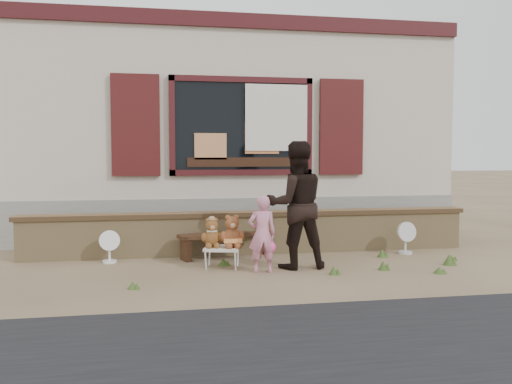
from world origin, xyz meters
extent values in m
plane|color=brown|center=(0.00, 0.00, 0.00)|extent=(80.00, 80.00, 0.00)
cube|color=#B7A894|center=(0.00, 4.50, 2.40)|extent=(8.00, 5.00, 3.20)
cube|color=gray|center=(0.00, 4.50, 0.40)|extent=(8.04, 5.04, 0.80)
cube|color=black|center=(0.00, 1.97, 2.05)|extent=(2.30, 0.04, 1.50)
cube|color=#3D1214|center=(0.00, 1.95, 2.85)|extent=(2.50, 0.08, 0.10)
cube|color=#3D1214|center=(0.00, 1.95, 1.25)|extent=(2.50, 0.08, 0.10)
cube|color=#3D1214|center=(-1.20, 1.95, 2.05)|extent=(0.10, 0.08, 1.70)
cube|color=#3D1214|center=(1.20, 1.95, 2.05)|extent=(0.10, 0.08, 1.70)
cube|color=#3F1211|center=(-1.80, 1.94, 2.05)|extent=(0.80, 0.07, 1.70)
cube|color=#3F1211|center=(1.80, 1.94, 2.05)|extent=(0.80, 0.07, 1.70)
cube|color=silver|center=(0.60, 1.90, 2.20)|extent=(1.10, 0.02, 1.15)
cube|color=#3D1214|center=(0.00, 1.98, 3.85)|extent=(8.00, 0.12, 0.25)
cube|color=black|center=(0.00, 1.94, 1.43)|extent=(1.90, 0.06, 0.16)
cube|color=tan|center=(-0.55, 1.94, 1.70)|extent=(0.55, 0.06, 0.45)
cube|color=#E08447|center=(0.35, 1.94, 1.85)|extent=(0.60, 0.06, 0.55)
cube|color=tan|center=(0.00, 1.00, 0.30)|extent=(7.00, 0.30, 0.60)
cube|color=brown|center=(0.00, 1.00, 0.63)|extent=(7.10, 0.36, 0.07)
cube|color=black|center=(-0.44, 0.76, 0.35)|extent=(1.50, 0.72, 0.06)
cube|color=black|center=(-1.05, 0.57, 0.16)|extent=(0.17, 0.29, 0.31)
cube|color=black|center=(0.18, 0.94, 0.16)|extent=(0.17, 0.29, 0.31)
cube|color=silver|center=(-0.59, -0.03, 0.27)|extent=(0.56, 0.52, 0.04)
cylinder|color=silver|center=(-0.83, -0.16, 0.13)|extent=(0.03, 0.03, 0.26)
cylinder|color=silver|center=(-0.44, -0.25, 0.13)|extent=(0.03, 0.03, 0.26)
cylinder|color=silver|center=(-0.74, 0.20, 0.13)|extent=(0.03, 0.03, 0.26)
cylinder|color=silver|center=(-0.35, 0.10, 0.13)|extent=(0.03, 0.03, 0.26)
imported|color=pink|center=(-0.10, -0.40, 0.51)|extent=(0.38, 0.26, 1.03)
imported|color=black|center=(0.41, -0.20, 0.87)|extent=(0.86, 0.68, 1.74)
cylinder|color=white|center=(-2.15, 0.62, 0.02)|extent=(0.20, 0.20, 0.04)
cylinder|color=white|center=(-2.15, 0.62, 0.15)|extent=(0.03, 0.03, 0.26)
cylinder|color=white|center=(-2.15, 0.62, 0.33)|extent=(0.30, 0.14, 0.29)
cylinder|color=silver|center=(2.38, 0.52, 0.02)|extent=(0.21, 0.21, 0.04)
cylinder|color=silver|center=(2.38, 0.52, 0.16)|extent=(0.04, 0.04, 0.27)
cylinder|color=silver|center=(2.38, 0.52, 0.35)|extent=(0.32, 0.13, 0.32)
cone|color=#3B5522|center=(1.90, 0.31, 0.06)|extent=(0.15, 0.15, 0.12)
cone|color=#3B5522|center=(-1.75, -1.01, 0.05)|extent=(0.13, 0.13, 0.09)
cone|color=#3B5522|center=(1.54, -0.56, 0.06)|extent=(0.13, 0.13, 0.13)
cone|color=#3B5522|center=(2.18, -0.89, 0.04)|extent=(0.15, 0.15, 0.09)
cone|color=#3B5522|center=(0.79, -0.71, 0.06)|extent=(0.12, 0.12, 0.12)
cone|color=#3B5522|center=(-0.55, 0.13, 0.05)|extent=(0.17, 0.17, 0.10)
cone|color=#3B5522|center=(2.79, -0.13, 0.04)|extent=(0.13, 0.13, 0.09)
cone|color=#3B5522|center=(2.59, -0.42, 0.08)|extent=(0.17, 0.17, 0.16)
camera|label=1|loc=(-1.46, -7.36, 1.57)|focal=38.00mm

